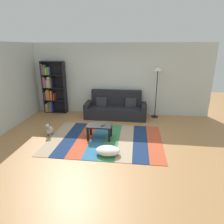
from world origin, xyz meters
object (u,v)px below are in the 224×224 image
at_px(coffee_table, 100,128).
at_px(pouf, 108,151).
at_px(standing_lamp, 158,75).
at_px(couch, 116,109).
at_px(tv_remote, 103,125).
at_px(dog, 49,130).
at_px(bookshelf, 52,88).

relative_size(coffee_table, pouf, 1.14).
relative_size(coffee_table, standing_lamp, 0.37).
bearing_deg(couch, standing_lamp, 7.44).
xyz_separation_m(standing_lamp, tv_remote, (-1.63, -2.12, -1.14)).
bearing_deg(dog, tv_remote, -2.39).
height_order(bookshelf, pouf, bookshelf).
relative_size(dog, tv_remote, 2.65).
bearing_deg(bookshelf, standing_lamp, -1.27).
bearing_deg(dog, coffee_table, -1.70).
bearing_deg(pouf, standing_lamp, 65.37).
height_order(coffee_table, pouf, coffee_table).
distance_m(couch, tv_remote, 1.93).
bearing_deg(standing_lamp, coffee_table, -129.68).
relative_size(bookshelf, pouf, 3.36).
distance_m(bookshelf, pouf, 4.18).
bearing_deg(tv_remote, pouf, -45.50).
height_order(standing_lamp, tv_remote, standing_lamp).
relative_size(coffee_table, dog, 1.74).
bearing_deg(dog, standing_lamp, 31.89).
height_order(coffee_table, tv_remote, tv_remote).
xyz_separation_m(coffee_table, pouf, (0.37, -0.89, -0.22)).
relative_size(bookshelf, standing_lamp, 1.08).
relative_size(dog, standing_lamp, 0.21).
xyz_separation_m(dog, tv_remote, (1.66, -0.07, 0.27)).
distance_m(couch, pouf, 2.80).
bearing_deg(tv_remote, dog, -155.04).
bearing_deg(coffee_table, couch, 82.14).
height_order(pouf, dog, dog).
distance_m(standing_lamp, tv_remote, 2.91).
distance_m(bookshelf, coffee_table, 3.26).
distance_m(bookshelf, dog, 2.42).
bearing_deg(bookshelf, pouf, -48.73).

